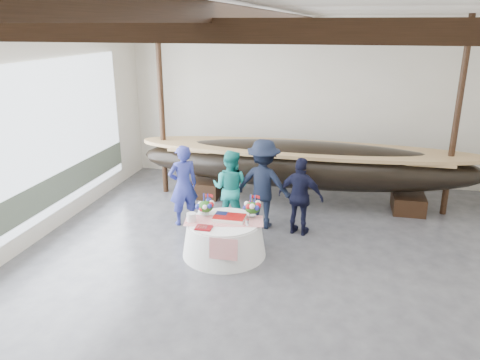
# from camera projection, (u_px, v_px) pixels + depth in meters

# --- Properties ---
(floor) EXTENTS (10.00, 12.00, 0.01)m
(floor) POSITION_uv_depth(u_px,v_px,m) (270.00, 286.00, 8.05)
(floor) COLOR #3D3D42
(floor) RESTS_ON ground
(wall_back) EXTENTS (10.00, 0.02, 4.50)m
(wall_back) POSITION_uv_depth(u_px,v_px,m) (306.00, 102.00, 12.88)
(wall_back) COLOR silver
(wall_back) RESTS_ON ground
(ceiling) EXTENTS (10.00, 12.00, 0.01)m
(ceiling) POSITION_uv_depth(u_px,v_px,m) (276.00, 8.00, 6.61)
(ceiling) COLOR white
(ceiling) RESTS_ON wall_back
(pavilion_structure) EXTENTS (9.80, 11.76, 4.50)m
(pavilion_structure) POSITION_uv_depth(u_px,v_px,m) (282.00, 43.00, 7.45)
(pavilion_structure) COLOR black
(pavilion_structure) RESTS_ON ground
(open_bay) EXTENTS (0.03, 7.00, 3.20)m
(open_bay) POSITION_uv_depth(u_px,v_px,m) (37.00, 152.00, 9.42)
(open_bay) COLOR silver
(open_bay) RESTS_ON ground
(longboat_display) EXTENTS (8.39, 1.68, 1.57)m
(longboat_display) POSITION_uv_depth(u_px,v_px,m) (304.00, 164.00, 11.51)
(longboat_display) COLOR black
(longboat_display) RESTS_ON ground
(banquet_table) EXTENTS (1.62, 1.62, 0.70)m
(banquet_table) POSITION_uv_depth(u_px,v_px,m) (224.00, 238.00, 9.08)
(banquet_table) COLOR white
(banquet_table) RESTS_ON ground
(tabletop_items) EXTENTS (1.58, 0.98, 0.40)m
(tabletop_items) POSITION_uv_depth(u_px,v_px,m) (225.00, 211.00, 9.07)
(tabletop_items) COLOR red
(tabletop_items) RESTS_ON banquet_table
(guest_woman_blue) EXTENTS (0.79, 0.75, 1.82)m
(guest_woman_blue) POSITION_uv_depth(u_px,v_px,m) (183.00, 185.00, 10.30)
(guest_woman_blue) COLOR navy
(guest_woman_blue) RESTS_ON ground
(guest_woman_teal) EXTENTS (0.92, 0.76, 1.72)m
(guest_woman_teal) POSITION_uv_depth(u_px,v_px,m) (230.00, 188.00, 10.28)
(guest_woman_teal) COLOR teal
(guest_woman_teal) RESTS_ON ground
(guest_man_left) EXTENTS (1.35, 0.87, 1.98)m
(guest_man_left) POSITION_uv_depth(u_px,v_px,m) (263.00, 184.00, 10.14)
(guest_man_left) COLOR black
(guest_man_left) RESTS_ON ground
(guest_man_right) EXTENTS (1.06, 0.65, 1.69)m
(guest_man_right) POSITION_uv_depth(u_px,v_px,m) (301.00, 197.00, 9.81)
(guest_man_right) COLOR black
(guest_man_right) RESTS_ON ground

